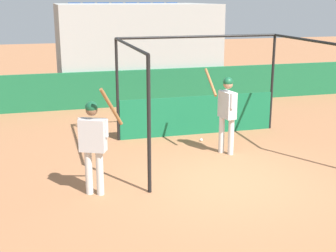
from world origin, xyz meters
TOP-DOWN VIEW (x-y plane):
  - ground_plane at (0.00, 0.00)m, footprint 60.00×60.00m
  - outfield_wall at (0.00, 6.99)m, footprint 24.00×0.12m
  - bleacher_section at (-0.00, 9.05)m, footprint 5.40×4.00m
  - batting_cage at (0.49, 2.70)m, footprint 4.21×3.43m
  - player_batter at (0.59, 1.64)m, footprint 0.51×0.86m
  - player_waiting at (-2.54, 0.12)m, footprint 0.80×0.55m
  - baseball at (0.37, 2.65)m, footprint 0.07×0.07m

SIDE VIEW (x-z plane):
  - ground_plane at x=0.00m, z-range 0.00..0.00m
  - baseball at x=0.37m, z-range 0.00..0.07m
  - outfield_wall at x=0.00m, z-range 0.00..1.17m
  - player_waiting at x=-2.54m, z-range 0.04..2.03m
  - player_batter at x=0.59m, z-range 0.12..2.01m
  - batting_cage at x=0.49m, z-range -0.19..2.34m
  - bleacher_section at x=0.00m, z-range -0.01..3.24m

